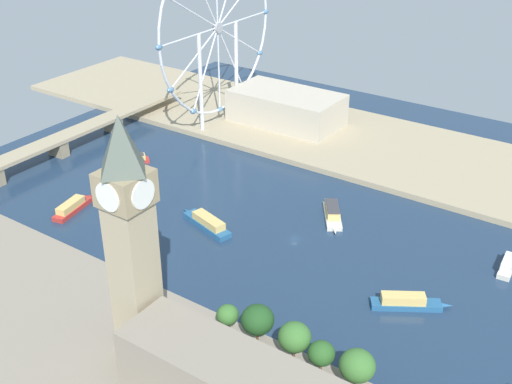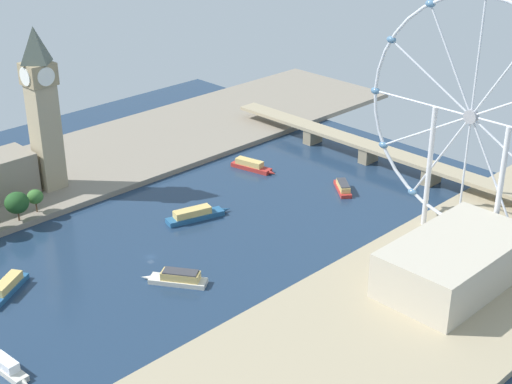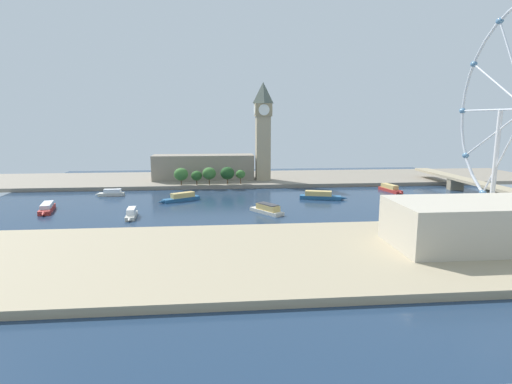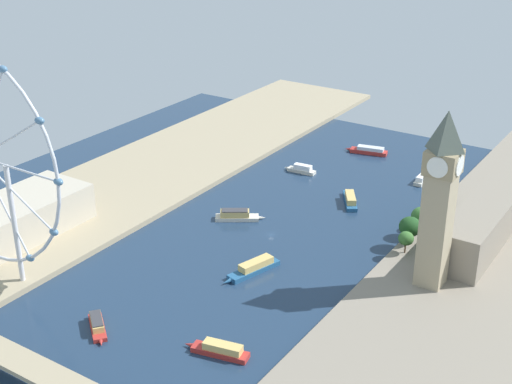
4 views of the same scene
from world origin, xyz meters
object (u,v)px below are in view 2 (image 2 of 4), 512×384
(tour_boat_4, at_px, (8,368))
(tour_boat_7, at_px, (6,288))
(river_bridge, at_px, (369,148))
(tour_boat_1, at_px, (195,215))
(riverside_hall, at_px, (456,262))
(tour_boat_5, at_px, (251,166))
(tour_boat_2, at_px, (178,278))
(clock_tower, at_px, (42,107))
(tour_boat_3, at_px, (343,187))
(ferris_wheel, at_px, (471,119))

(tour_boat_4, xyz_separation_m, tour_boat_7, (-47.06, 24.60, 0.07))
(tour_boat_7, bearing_deg, river_bridge, 143.35)
(tour_boat_1, height_order, tour_boat_4, tour_boat_1)
(riverside_hall, distance_m, tour_boat_5, 149.67)
(tour_boat_1, relative_size, tour_boat_2, 1.29)
(clock_tower, height_order, tour_boat_3, clock_tower)
(ferris_wheel, bearing_deg, clock_tower, -150.21)
(ferris_wheel, distance_m, tour_boat_1, 135.69)
(tour_boat_4, bearing_deg, riverside_hall, 59.20)
(clock_tower, height_order, tour_boat_5, clock_tower)
(tour_boat_5, bearing_deg, tour_boat_7, -94.35)
(tour_boat_7, bearing_deg, tour_boat_5, 155.61)
(tour_boat_1, xyz_separation_m, tour_boat_3, (29.27, 76.25, -0.24))
(tour_boat_5, distance_m, tour_boat_7, 161.15)
(tour_boat_3, bearing_deg, river_bridge, -31.18)
(ferris_wheel, bearing_deg, tour_boat_7, -122.00)
(tour_boat_1, xyz_separation_m, tour_boat_7, (-3.11, -97.81, -0.10))
(tour_boat_1, bearing_deg, ferris_wheel, -39.70)
(riverside_hall, bearing_deg, river_bridge, 142.46)
(tour_boat_1, xyz_separation_m, tour_boat_4, (43.95, -122.41, -0.17))
(river_bridge, xyz_separation_m, tour_boat_2, (25.73, -160.23, -5.79))
(river_bridge, bearing_deg, riverside_hall, -37.54)
(tour_boat_5, height_order, tour_boat_7, tour_boat_7)
(ferris_wheel, xyz_separation_m, river_bridge, (-87.27, 47.61, -51.54))
(riverside_hall, xyz_separation_m, tour_boat_3, (-92.86, 42.10, -10.47))
(tour_boat_3, bearing_deg, tour_boat_7, 117.99)
(tour_boat_2, bearing_deg, tour_boat_7, 18.14)
(riverside_hall, distance_m, river_bridge, 136.23)
(tour_boat_1, xyz_separation_m, tour_boat_2, (39.89, -43.12, 0.04))
(clock_tower, xyz_separation_m, ferris_wheel, (178.07, 101.93, 13.27))
(ferris_wheel, xyz_separation_m, riverside_hall, (20.69, -35.36, -47.15))
(clock_tower, distance_m, riverside_hall, 212.33)
(tour_boat_7, bearing_deg, tour_boat_2, 109.77)
(clock_tower, relative_size, ferris_wheel, 0.76)
(tour_boat_1, bearing_deg, riverside_hall, -58.50)
(clock_tower, height_order, ferris_wheel, ferris_wheel)
(tour_boat_7, bearing_deg, ferris_wheel, 115.95)
(clock_tower, xyz_separation_m, river_bridge, (90.80, 149.53, -38.28))
(ferris_wheel, relative_size, tour_boat_7, 3.88)
(clock_tower, bearing_deg, river_bridge, 58.73)
(clock_tower, distance_m, tour_boat_7, 107.88)
(clock_tower, height_order, tour_boat_4, clock_tower)
(ferris_wheel, distance_m, tour_boat_5, 138.73)
(tour_boat_3, xyz_separation_m, tour_boat_4, (14.68, -198.66, 0.07))
(tour_boat_2, xyz_separation_m, tour_boat_5, (-64.48, 105.03, -0.15))
(riverside_hall, bearing_deg, tour_boat_1, -164.38)
(tour_boat_5, xyz_separation_m, tour_boat_7, (21.48, -159.72, 0.01))
(clock_tower, height_order, tour_boat_7, clock_tower)
(clock_tower, distance_m, tour_boat_5, 116.46)
(ferris_wheel, relative_size, riverside_hall, 1.65)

